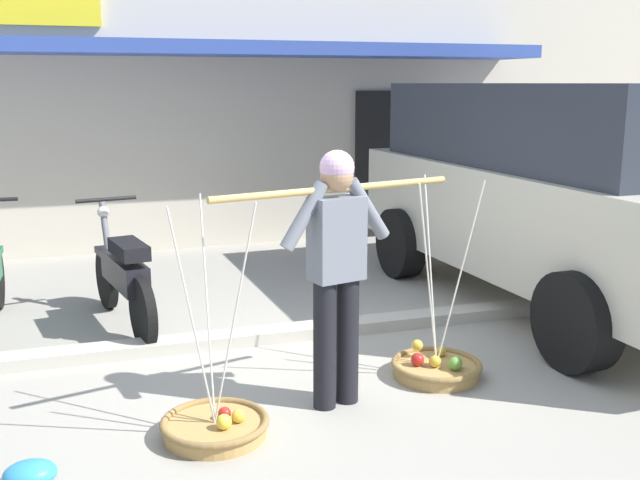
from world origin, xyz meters
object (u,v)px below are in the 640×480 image
(fruit_basket_right_side, at_px, (436,367))
(parked_truck, at_px, (560,188))
(fruit_basket_left_side, at_px, (215,425))
(motorcycle_second_in_row, at_px, (123,277))
(fruit_vendor, at_px, (337,262))
(plastic_litter_bag, at_px, (30,474))

(fruit_basket_right_side, distance_m, parked_truck, 2.57)
(fruit_basket_left_side, distance_m, motorcycle_second_in_row, 2.36)
(fruit_vendor, distance_m, parked_truck, 3.18)
(fruit_basket_right_side, relative_size, parked_truck, 0.30)
(motorcycle_second_in_row, bearing_deg, fruit_basket_left_side, -80.47)
(fruit_vendor, height_order, fruit_basket_left_side, fruit_vendor)
(fruit_basket_left_side, xyz_separation_m, motorcycle_second_in_row, (-0.38, 2.29, 0.38))
(fruit_basket_left_side, bearing_deg, parked_truck, 25.94)
(fruit_basket_left_side, distance_m, fruit_basket_right_side, 1.75)
(fruit_vendor, bearing_deg, motorcycle_second_in_row, 120.72)
(fruit_basket_left_side, bearing_deg, plastic_litter_bag, -166.10)
(motorcycle_second_in_row, distance_m, parked_truck, 4.10)
(fruit_basket_right_side, xyz_separation_m, motorcycle_second_in_row, (-2.09, 1.86, 0.38))
(fruit_basket_left_side, height_order, plastic_litter_bag, fruit_basket_left_side)
(plastic_litter_bag, bearing_deg, motorcycle_second_in_row, 75.64)
(plastic_litter_bag, bearing_deg, fruit_basket_right_side, 14.12)
(fruit_vendor, bearing_deg, fruit_basket_left_side, -165.66)
(fruit_vendor, bearing_deg, parked_truck, 29.12)
(parked_truck, bearing_deg, fruit_basket_left_side, -154.06)
(fruit_vendor, xyz_separation_m, fruit_basket_left_side, (-0.85, -0.22, -0.91))
(fruit_basket_right_side, bearing_deg, plastic_litter_bag, -165.88)
(fruit_vendor, height_order, parked_truck, parked_truck)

